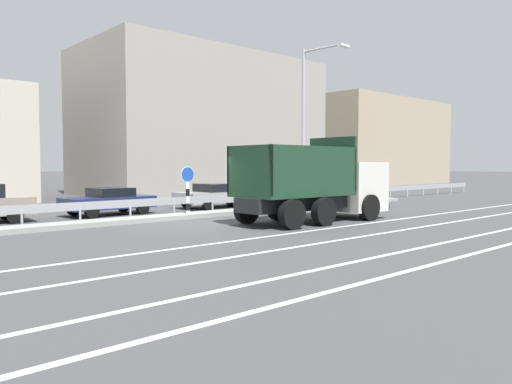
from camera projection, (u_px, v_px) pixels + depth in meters
The scene contains 15 objects.
ground_plane at pixel (202, 224), 18.65m from camera, with size 320.00×320.00×0.00m, color #424244.
lane_strip_0 at pixel (349, 226), 18.05m from camera, with size 57.86×0.16×0.01m, color silver.
lane_strip_1 at pixel (396, 231), 16.61m from camera, with size 57.86×0.16×0.01m, color silver.
lane_strip_2 at pixel (463, 239), 14.90m from camera, with size 57.86×0.16×0.01m, color silver.
lane_strip_3 at pixel (511, 244), 13.90m from camera, with size 57.86×0.16×0.01m, color silver.
median_island at pixel (170, 217), 20.28m from camera, with size 31.82×1.10×0.18m, color gray.
median_guardrail at pixel (153, 203), 21.28m from camera, with size 57.86×0.09×0.78m.
dump_truck at pixel (326, 190), 19.86m from camera, with size 6.78×2.85×3.31m.
median_road_sign at pixel (188, 192), 20.79m from camera, with size 0.65×0.16×2.14m.
street_lamp_2 at pixel (307, 118), 25.32m from camera, with size 0.71×2.66×8.09m.
parked_car_4 at pixel (109, 201), 21.98m from camera, with size 4.02×2.03×1.20m.
parked_car_5 at pixel (219, 195), 25.96m from camera, with size 4.61×2.06×1.25m.
parked_car_6 at pixel (304, 190), 30.45m from camera, with size 4.53×2.07×1.25m.
background_building_1 at pixel (202, 126), 39.56m from camera, with size 18.29×10.00×10.66m, color gray.
background_building_2 at pixel (366, 143), 59.29m from camera, with size 18.71×11.45×9.67m, color tan.
Camera 1 is at (-10.92, -15.14, 2.20)m, focal length 35.00 mm.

